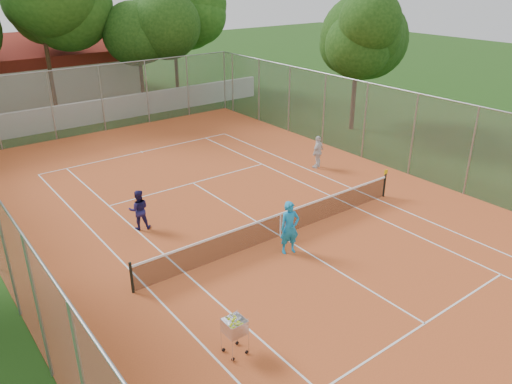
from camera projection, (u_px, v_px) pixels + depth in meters
ground at (280, 236)px, 18.77m from camera, size 120.00×120.00×0.00m
court_pad at (280, 236)px, 18.77m from camera, size 18.00×34.00×0.02m
court_lines at (280, 236)px, 18.76m from camera, size 10.98×23.78×0.01m
tennis_net at (280, 224)px, 18.56m from camera, size 11.88×0.10×0.98m
perimeter_fence at (281, 188)px, 17.95m from camera, size 18.00×34.00×4.00m
boundary_wall at (93, 112)px, 32.27m from camera, size 26.00×0.30×1.50m
clubhouse at (16, 70)px, 37.84m from camera, size 16.40×9.00×4.40m
tropical_trees at (67, 39)px, 32.72m from camera, size 29.00×19.00×10.00m
player_near at (290, 228)px, 17.31m from camera, size 0.81×0.65×1.94m
player_far_left at (139, 210)px, 19.00m from camera, size 0.95×0.86×1.60m
player_far_right at (318, 152)px, 24.94m from camera, size 1.05×0.70×1.66m
ball_hopper at (235, 335)px, 12.80m from camera, size 0.66×0.66×1.16m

